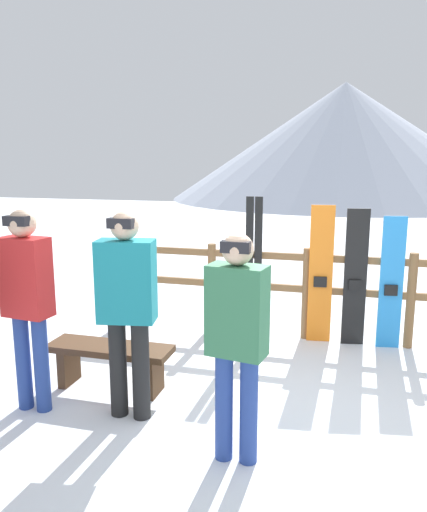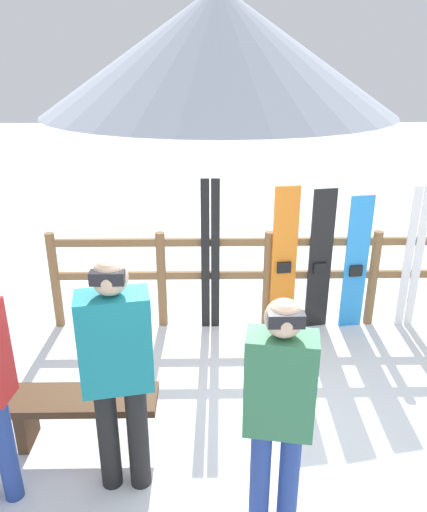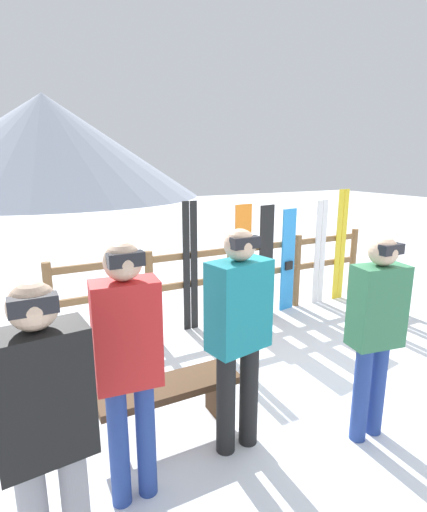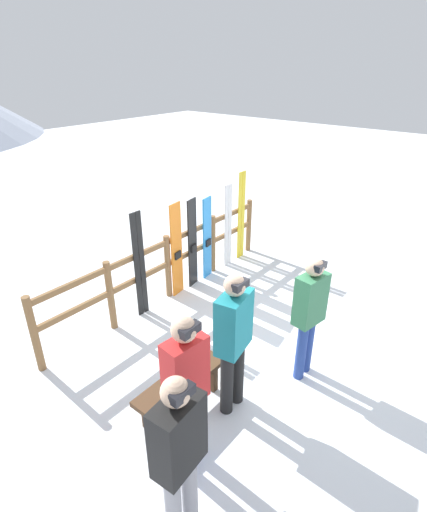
{
  "view_description": "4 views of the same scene",
  "coord_description": "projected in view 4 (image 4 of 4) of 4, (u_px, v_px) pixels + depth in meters",
  "views": [
    {
      "loc": [
        0.43,
        -3.73,
        2.1
      ],
      "look_at": [
        -0.84,
        0.96,
        1.15
      ],
      "focal_mm": 35.0,
      "sensor_mm": 36.0,
      "label": 1
    },
    {
      "loc": [
        -0.66,
        -2.91,
        2.8
      ],
      "look_at": [
        -0.6,
        1.19,
        1.15
      ],
      "focal_mm": 35.0,
      "sensor_mm": 36.0,
      "label": 2
    },
    {
      "loc": [
        -2.63,
        -2.5,
        2.15
      ],
      "look_at": [
        -0.66,
        1.25,
        1.13
      ],
      "focal_mm": 28.0,
      "sensor_mm": 36.0,
      "label": 3
    },
    {
      "loc": [
        -3.97,
        -2.19,
        3.57
      ],
      "look_at": [
        -0.12,
        0.96,
        1.11
      ],
      "focal_mm": 28.0,
      "sensor_mm": 36.0,
      "label": 4
    }
  ],
  "objects": [
    {
      "name": "snowboard_orange",
      "position": [
        177.0,
        251.0,
        6.45
      ],
      "size": [
        0.27,
        0.08,
        1.59
      ],
      "color": "orange",
      "rests_on": "ground"
    },
    {
      "name": "ski_pair_yellow",
      "position": [
        241.0,
        216.0,
        7.66
      ],
      "size": [
        0.2,
        0.02,
        1.73
      ],
      "color": "yellow",
      "rests_on": "ground"
    },
    {
      "name": "snowboard_black_stripe",
      "position": [
        193.0,
        244.0,
        6.72
      ],
      "size": [
        0.25,
        0.09,
        1.56
      ],
      "color": "black",
      "rests_on": "ground"
    },
    {
      "name": "person_teal",
      "position": [
        234.0,
        335.0,
        4.16
      ],
      "size": [
        0.48,
        0.32,
        1.7
      ],
      "color": "black",
      "rests_on": "ground"
    },
    {
      "name": "snowboard_blue",
      "position": [
        207.0,
        239.0,
        7.0
      ],
      "size": [
        0.25,
        0.08,
        1.49
      ],
      "color": "#288CE0",
      "rests_on": "ground"
    },
    {
      "name": "bench",
      "position": [
        181.0,
        387.0,
        4.43
      ],
      "size": [
        1.15,
        0.36,
        0.42
      ],
      "color": "#4C331E",
      "rests_on": "ground"
    },
    {
      "name": "person_red",
      "position": [
        186.0,
        384.0,
        3.51
      ],
      "size": [
        0.41,
        0.26,
        1.71
      ],
      "color": "navy",
      "rests_on": "ground"
    },
    {
      "name": "fence",
      "position": [
        168.0,
        261.0,
        6.44
      ],
      "size": [
        4.7,
        0.1,
        1.09
      ],
      "color": "brown",
      "rests_on": "ground"
    },
    {
      "name": "person_plaid_green",
      "position": [
        309.0,
        310.0,
        4.64
      ],
      "size": [
        0.42,
        0.28,
        1.62
      ],
      "color": "navy",
      "rests_on": "ground"
    },
    {
      "name": "ground_plane",
      "position": [
        272.0,
        343.0,
        5.58
      ],
      "size": [
        40.0,
        40.0,
        0.0
      ],
      "primitive_type": "plane",
      "color": "white"
    },
    {
      "name": "ski_pair_white",
      "position": [
        228.0,
        226.0,
        7.4
      ],
      "size": [
        0.19,
        0.02,
        1.59
      ],
      "color": "white",
      "rests_on": "ground"
    },
    {
      "name": "ski_pair_black",
      "position": [
        140.0,
        265.0,
        5.89
      ],
      "size": [
        0.2,
        0.02,
        1.67
      ],
      "color": "black",
      "rests_on": "ground"
    },
    {
      "name": "person_black",
      "position": [
        179.0,
        450.0,
        2.96
      ],
      "size": [
        0.44,
        0.27,
        1.65
      ],
      "color": "gray",
      "rests_on": "ground"
    }
  ]
}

